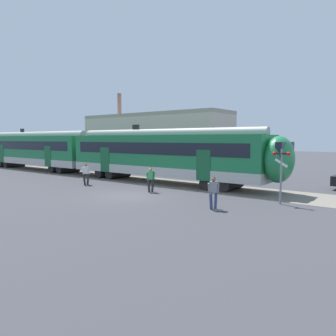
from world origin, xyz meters
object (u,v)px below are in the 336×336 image
at_px(pedestrian_grey, 213,190).
at_px(crossing_signal, 281,167).
at_px(pedestrian_white, 86,172).
at_px(pedestrian_green, 151,178).
at_px(commuter_train, 39,150).

height_order(pedestrian_grey, crossing_signal, crossing_signal).
xyz_separation_m(pedestrian_white, pedestrian_green, (6.15, 0.44, -0.03)).
distance_m(commuter_train, pedestrian_green, 20.73).
bearing_deg(pedestrian_grey, commuter_train, 166.78).
bearing_deg(pedestrian_green, commuter_train, 168.62).
bearing_deg(pedestrian_grey, pedestrian_green, 160.74).
distance_m(pedestrian_white, crossing_signal, 14.47).
xyz_separation_m(pedestrian_white, crossing_signal, (14.33, 1.73, 1.02)).
relative_size(pedestrian_grey, crossing_signal, 0.56).
xyz_separation_m(pedestrian_white, pedestrian_grey, (12.11, -1.64, -0.03)).
bearing_deg(crossing_signal, commuter_train, 174.38).
relative_size(pedestrian_green, pedestrian_grey, 1.00).
relative_size(commuter_train, pedestrian_white, 33.99).
height_order(commuter_train, pedestrian_white, commuter_train).
bearing_deg(pedestrian_white, commuter_train, 162.23).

